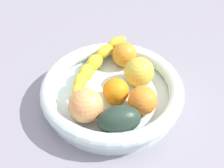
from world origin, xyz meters
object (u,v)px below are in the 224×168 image
Objects in this scene: fruit_bowl at (112,92)px; apple_yellow at (139,72)px; orange_front at (124,55)px; banana_draped_left at (93,66)px; orange_mid_right at (144,99)px; peach_blush at (87,106)px; orange_mid_left at (116,91)px; avocado_dark at (119,120)px.

fruit_bowl is 4.62× the size of apple_yellow.
orange_front is at bearing 111.29° from fruit_bowl.
banana_draped_left is 3.63× the size of apple_yellow.
orange_mid_right is (15.14, -1.78, 0.19)cm from banana_draped_left.
peach_blush is (0.29, -8.61, 3.07)cm from fruit_bowl.
peach_blush reaches higher than fruit_bowl.
apple_yellow is at bearing 23.14° from banana_draped_left.
peach_blush reaches higher than banana_draped_left.
banana_draped_left is at bearing -156.86° from apple_yellow.
peach_blush is (-1.59, -7.50, 0.73)cm from orange_mid_left.
avocado_dark is (4.39, -13.34, -0.58)cm from apple_yellow.
apple_yellow is at bearing 108.22° from avocado_dark.
orange_mid_left is at bearing -96.16° from apple_yellow.
fruit_bowl is at bearing -112.81° from apple_yellow.
orange_mid_left reaches higher than fruit_bowl.
orange_front is at bearing 117.51° from orange_mid_left.
orange_front is at bearing 151.76° from apple_yellow.
orange_mid_left and avocado_dark have the same top height.
fruit_bowl is 10.95cm from orange_front.
avocado_dark reaches higher than fruit_bowl.
peach_blush is 7.04cm from avocado_dark.
fruit_bowl is 5.51× the size of orange_mid_left.
avocado_dark is (14.26, -9.13, -0.02)cm from banana_draped_left.
apple_yellow is at bearing 83.84° from orange_mid_left.
apple_yellow reaches higher than orange_mid_right.
apple_yellow is (0.81, 7.53, 0.55)cm from orange_mid_left.
orange_mid_left is at bearing 131.80° from avocado_dark.
apple_yellow is 0.78× the size of avocado_dark.
orange_mid_left is 0.94× the size of orange_mid_right.
orange_mid_right is at bearing 83.19° from avocado_dark.
banana_draped_left is at bearing 159.94° from orange_mid_left.
banana_draped_left is 15.24cm from orange_mid_right.
peach_blush is at bearing -166.11° from avocado_dark.
apple_yellow reaches higher than avocado_dark.
orange_front is 7.47cm from apple_yellow.
peach_blush is 0.82× the size of avocado_dark.
avocado_dark is (-0.88, -7.34, -0.20)cm from orange_mid_right.
peach_blush reaches higher than avocado_dark.
peach_blush reaches higher than apple_yellow.
avocado_dark is (7.09, -6.93, 2.30)cm from fruit_bowl.
avocado_dark is at bearing -32.62° from banana_draped_left.
avocado_dark is at bearing -48.20° from orange_mid_left.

